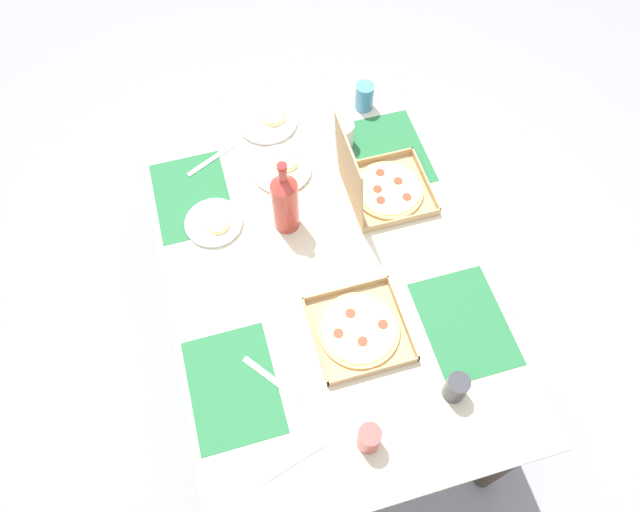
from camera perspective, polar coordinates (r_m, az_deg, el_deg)
The scene contains 19 objects.
ground_plane at distance 2.70m, azimuth 0.00°, elevation -8.14°, with size 6.00×6.00×0.00m, color gray.
dining_table at distance 2.09m, azimuth 0.00°, elevation -1.38°, with size 1.61×1.05×0.78m.
placemat_near_left at distance 1.95m, azimuth 13.72°, elevation -6.29°, with size 0.36×0.26×0.00m, color #236638.
placemat_near_right at distance 2.27m, azimuth 6.68°, elevation 9.94°, with size 0.36×0.26×0.00m, color #236638.
placemat_far_left at distance 1.84m, azimuth -8.33°, elevation -12.29°, with size 0.36×0.26×0.00m, color #236638.
placemat_far_right at distance 2.18m, azimuth -12.20°, elevation 5.63°, with size 0.36×0.26×0.00m, color #236638.
pizza_box_edge_far at distance 1.87m, azimuth 3.75°, elevation -7.09°, with size 0.29×0.29×0.04m.
pizza_box_corner_left at distance 2.11m, azimuth 5.78°, elevation 6.70°, with size 0.29×0.31×0.32m.
plate_far_left at distance 2.09m, azimuth -10.11°, elevation 3.12°, with size 0.20×0.20×0.03m.
plate_middle at distance 2.35m, azimuth -5.03°, elevation 12.80°, with size 0.23×0.23×0.03m.
plate_near_right at distance 2.20m, azimuth -3.68°, elevation 8.37°, with size 0.22×0.22×0.03m.
soda_bottle at distance 1.96m, azimuth -3.37°, elevation 5.24°, with size 0.09×0.09×0.32m.
cup_dark at distance 1.81m, azimuth 12.92°, elevation -12.20°, with size 0.07×0.07×0.10m, color #333338.
cup_clear_left at distance 2.37m, azimuth 4.28°, elevation 15.03°, with size 0.07×0.07×0.11m, color teal.
cup_red at distance 2.24m, azimuth 2.24°, elevation 11.58°, with size 0.08×0.08×0.10m, color silver.
cup_clear_right at distance 1.73m, azimuth 4.71°, elevation -17.02°, with size 0.07×0.07×0.11m, color #BF4742.
knife_by_near_right at distance 1.77m, azimuth -2.78°, elevation -19.24°, with size 0.21×0.02×0.01m, color #B7B7BC.
knife_by_far_left at distance 1.83m, azimuth -4.73°, elevation -11.62°, with size 0.21×0.02×0.01m, color #B7B7BC.
knife_by_near_left at distance 2.27m, azimuth -10.41°, elevation 9.06°, with size 0.21×0.02×0.01m, color #B7B7BC.
Camera 1 is at (-0.95, 0.27, 2.52)m, focal length 33.34 mm.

